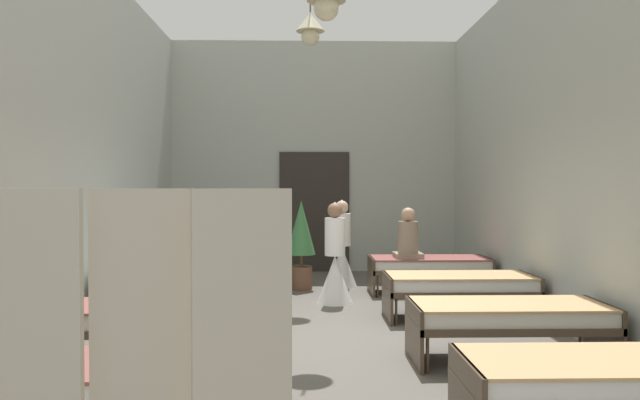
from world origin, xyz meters
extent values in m
cube|color=#59544C|center=(0.00, 0.00, -0.05)|extent=(6.31, 11.35, 0.10)
cube|color=#B2B7AD|center=(0.00, 5.48, 2.31)|extent=(6.11, 0.20, 4.63)
cube|color=#B2B7AD|center=(-2.95, 0.00, 2.31)|extent=(0.20, 10.75, 4.63)
cube|color=#B2B7AD|center=(2.95, 0.00, 2.31)|extent=(0.20, 10.75, 4.63)
cube|color=#2D2823|center=(0.00, 5.36, 1.20)|extent=(1.40, 0.06, 2.40)
sphere|color=beige|center=(0.05, 0.00, 3.69)|extent=(0.28, 0.28, 0.28)
cylinder|color=brown|center=(-0.10, 2.51, 4.50)|extent=(0.02, 0.02, 0.25)
cone|color=beige|center=(-0.10, 2.51, 4.22)|extent=(0.44, 0.44, 0.28)
sphere|color=beige|center=(-0.10, 2.51, 4.00)|extent=(0.28, 0.28, 0.28)
cube|color=#473828|center=(-1.80, -2.85, 0.38)|extent=(1.90, 0.84, 0.07)
cube|color=white|center=(-1.80, -2.85, 0.48)|extent=(1.82, 0.78, 0.14)
cube|color=#8C4C47|center=(-1.80, -2.85, 0.56)|extent=(1.86, 0.82, 0.02)
cube|color=#473828|center=(1.80, -2.85, 0.38)|extent=(1.90, 0.84, 0.07)
cube|color=white|center=(1.80, -2.85, 0.48)|extent=(1.82, 0.78, 0.14)
cube|color=tan|center=(1.80, -2.85, 0.56)|extent=(1.86, 0.82, 0.02)
cylinder|color=#473828|center=(-2.67, -1.31, 0.17)|extent=(0.03, 0.03, 0.34)
cylinder|color=#473828|center=(-2.67, -0.59, 0.17)|extent=(0.03, 0.03, 0.34)
cylinder|color=#473828|center=(-0.93, -1.31, 0.17)|extent=(0.03, 0.03, 0.34)
cylinder|color=#473828|center=(-0.93, -0.59, 0.17)|extent=(0.03, 0.03, 0.34)
cube|color=#473828|center=(-1.80, -0.95, 0.38)|extent=(1.90, 0.84, 0.07)
cube|color=#473828|center=(-2.73, -0.95, 0.29)|extent=(0.04, 0.84, 0.57)
cube|color=#473828|center=(-0.87, -0.95, 0.29)|extent=(0.04, 0.84, 0.57)
cube|color=silver|center=(-1.80, -0.95, 0.48)|extent=(1.82, 0.78, 0.14)
cube|color=#8C4C47|center=(-1.80, -0.95, 0.56)|extent=(1.86, 0.82, 0.02)
cylinder|color=#473828|center=(0.93, -1.31, 0.17)|extent=(0.03, 0.03, 0.34)
cylinder|color=#473828|center=(0.93, -0.59, 0.17)|extent=(0.03, 0.03, 0.34)
cylinder|color=#473828|center=(2.67, -1.31, 0.17)|extent=(0.03, 0.03, 0.34)
cylinder|color=#473828|center=(2.67, -0.59, 0.17)|extent=(0.03, 0.03, 0.34)
cube|color=#473828|center=(1.80, -0.95, 0.38)|extent=(1.90, 0.84, 0.07)
cube|color=#473828|center=(0.87, -0.95, 0.29)|extent=(0.04, 0.84, 0.57)
cube|color=#473828|center=(2.73, -0.95, 0.29)|extent=(0.04, 0.84, 0.57)
cube|color=silver|center=(1.80, -0.95, 0.48)|extent=(1.82, 0.78, 0.14)
cube|color=tan|center=(1.80, -0.95, 0.56)|extent=(1.86, 0.82, 0.02)
cylinder|color=#473828|center=(-2.67, 0.59, 0.17)|extent=(0.03, 0.03, 0.34)
cylinder|color=#473828|center=(-2.67, 1.31, 0.17)|extent=(0.03, 0.03, 0.34)
cylinder|color=#473828|center=(-0.93, 0.59, 0.17)|extent=(0.03, 0.03, 0.34)
cylinder|color=#473828|center=(-0.93, 1.31, 0.17)|extent=(0.03, 0.03, 0.34)
cube|color=#473828|center=(-1.80, 0.95, 0.38)|extent=(1.90, 0.84, 0.07)
cube|color=#473828|center=(-2.73, 0.95, 0.29)|extent=(0.04, 0.84, 0.57)
cube|color=#473828|center=(-0.87, 0.95, 0.29)|extent=(0.04, 0.84, 0.57)
cube|color=white|center=(-1.80, 0.95, 0.48)|extent=(1.82, 0.78, 0.14)
cube|color=#9E9E93|center=(-1.80, 0.95, 0.56)|extent=(1.86, 0.82, 0.02)
cylinder|color=#473828|center=(0.93, 0.59, 0.17)|extent=(0.03, 0.03, 0.34)
cylinder|color=#473828|center=(0.93, 1.31, 0.17)|extent=(0.03, 0.03, 0.34)
cylinder|color=#473828|center=(2.67, 0.59, 0.17)|extent=(0.03, 0.03, 0.34)
cylinder|color=#473828|center=(2.67, 1.31, 0.17)|extent=(0.03, 0.03, 0.34)
cube|color=#473828|center=(1.80, 0.95, 0.38)|extent=(1.90, 0.84, 0.07)
cube|color=#473828|center=(0.87, 0.95, 0.29)|extent=(0.04, 0.84, 0.57)
cube|color=#473828|center=(2.73, 0.95, 0.29)|extent=(0.04, 0.84, 0.57)
cube|color=white|center=(1.80, 0.95, 0.48)|extent=(1.82, 0.78, 0.14)
cube|color=tan|center=(1.80, 0.95, 0.56)|extent=(1.86, 0.82, 0.02)
cylinder|color=#473828|center=(-2.67, 2.49, 0.17)|extent=(0.03, 0.03, 0.34)
cylinder|color=#473828|center=(-2.67, 3.21, 0.17)|extent=(0.03, 0.03, 0.34)
cylinder|color=#473828|center=(-0.93, 2.49, 0.17)|extent=(0.03, 0.03, 0.34)
cylinder|color=#473828|center=(-0.93, 3.21, 0.17)|extent=(0.03, 0.03, 0.34)
cube|color=#473828|center=(-1.80, 2.85, 0.38)|extent=(1.90, 0.84, 0.07)
cube|color=#473828|center=(-2.73, 2.85, 0.29)|extent=(0.04, 0.84, 0.57)
cube|color=#473828|center=(-0.87, 2.85, 0.29)|extent=(0.04, 0.84, 0.57)
cube|color=silver|center=(-1.80, 2.85, 0.48)|extent=(1.82, 0.78, 0.14)
cube|color=slate|center=(-1.80, 2.85, 0.56)|extent=(1.86, 0.82, 0.02)
cylinder|color=#473828|center=(0.93, 2.49, 0.17)|extent=(0.03, 0.03, 0.34)
cylinder|color=#473828|center=(0.93, 3.21, 0.17)|extent=(0.03, 0.03, 0.34)
cylinder|color=#473828|center=(2.67, 2.49, 0.17)|extent=(0.03, 0.03, 0.34)
cylinder|color=#473828|center=(2.67, 3.21, 0.17)|extent=(0.03, 0.03, 0.34)
cube|color=#473828|center=(1.80, 2.85, 0.38)|extent=(1.90, 0.84, 0.07)
cube|color=#473828|center=(0.87, 2.85, 0.29)|extent=(0.04, 0.84, 0.57)
cube|color=#473828|center=(2.73, 2.85, 0.29)|extent=(0.04, 0.84, 0.57)
cube|color=silver|center=(1.80, 2.85, 0.48)|extent=(1.82, 0.78, 0.14)
cube|color=#8C4C47|center=(1.80, 2.85, 0.56)|extent=(1.86, 0.82, 0.02)
cone|color=white|center=(0.25, 2.03, 0.35)|extent=(0.52, 0.52, 0.70)
cylinder|color=white|center=(0.25, 2.03, 0.97)|extent=(0.30, 0.30, 0.55)
sphere|color=#846047|center=(0.25, 2.03, 1.36)|extent=(0.22, 0.22, 0.22)
cone|color=white|center=(0.25, 2.03, 1.44)|extent=(0.18, 0.18, 0.10)
cone|color=white|center=(0.44, 3.46, 0.35)|extent=(0.52, 0.52, 0.70)
cylinder|color=white|center=(0.44, 3.46, 0.97)|extent=(0.30, 0.30, 0.55)
sphere|color=beige|center=(0.44, 3.46, 1.36)|extent=(0.22, 0.22, 0.22)
cone|color=white|center=(0.44, 3.46, 1.44)|extent=(0.18, 0.18, 0.10)
cylinder|color=gray|center=(1.45, 2.78, 0.86)|extent=(0.32, 0.32, 0.58)
cube|color=gray|center=(1.45, 2.78, 0.61)|extent=(0.44, 0.44, 0.08)
sphere|color=tan|center=(1.45, 2.78, 1.26)|extent=(0.22, 0.22, 0.22)
cylinder|color=brown|center=(-0.25, 3.24, 0.19)|extent=(0.37, 0.37, 0.38)
cylinder|color=brown|center=(-0.25, 3.24, 0.48)|extent=(0.06, 0.06, 0.20)
cone|color=#3D7A42|center=(-0.25, 3.24, 1.03)|extent=(0.47, 0.47, 0.90)
cube|color=#BCB29E|center=(-1.27, -4.32, 0.85)|extent=(0.42, 0.10, 1.70)
cube|color=#BCB29E|center=(-0.85, -4.26, 0.85)|extent=(0.42, 0.08, 1.70)
cube|color=#BCB29E|center=(-0.43, -4.32, 0.85)|extent=(0.39, 0.20, 1.70)
camera|label=1|loc=(-0.18, -6.76, 1.71)|focal=33.90mm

